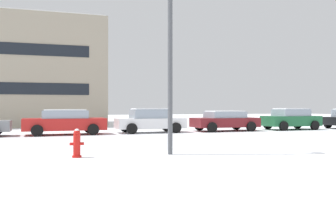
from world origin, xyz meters
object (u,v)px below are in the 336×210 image
street_lamp (178,39)px  parked_car_red (65,122)px  parked_car_green (291,119)px  parked_car_white (150,120)px  parked_car_maroon (225,120)px  fire_hydrant (77,143)px

street_lamp → parked_car_red: bearing=108.0°
street_lamp → parked_car_green: 16.05m
parked_car_white → parked_car_red: bearing=-178.7°
street_lamp → parked_car_white: street_lamp is taller
parked_car_red → parked_car_green: (15.29, 0.04, 0.02)m
street_lamp → parked_car_maroon: size_ratio=1.47×
parked_car_red → parked_car_maroon: parked_car_red is taller
parked_car_maroon → parked_car_green: bearing=-0.6°
parked_car_white → parked_car_maroon: (5.10, -0.02, -0.06)m
parked_car_red → parked_car_maroon: 10.19m
parked_car_green → parked_car_maroon: bearing=179.4°
street_lamp → fire_hydrant: bearing=176.7°
parked_car_green → fire_hydrant: bearing=-146.7°
street_lamp → parked_car_green: street_lamp is taller
fire_hydrant → parked_car_white: parked_car_white is taller
parked_car_maroon → parked_car_green: (5.10, -0.06, 0.06)m
fire_hydrant → parked_car_white: size_ratio=0.21×
parked_car_maroon → parked_car_white: bearing=179.8°
parked_car_red → parked_car_white: bearing=1.3°
fire_hydrant → parked_car_green: 18.29m
fire_hydrant → parked_car_red: bearing=90.0°
street_lamp → parked_car_green: bearing=40.5°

